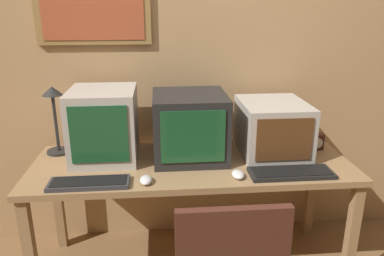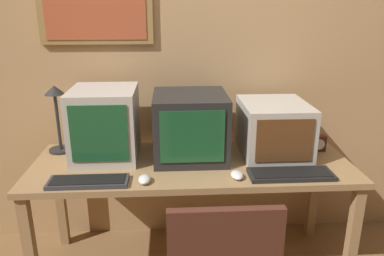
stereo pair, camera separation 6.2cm
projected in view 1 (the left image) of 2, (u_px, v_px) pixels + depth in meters
name	position (u px, v px, depth m)	size (l,w,h in m)	color
wall_back	(185.00, 55.00, 2.47)	(8.00, 0.08, 2.60)	tan
desk	(192.00, 173.00, 2.24)	(1.87, 0.69, 0.73)	#99754C
monitor_left	(104.00, 125.00, 2.22)	(0.38, 0.42, 0.42)	#B7B2A8
monitor_center	(190.00, 126.00, 2.24)	(0.43, 0.44, 0.39)	black
monitor_right	(272.00, 128.00, 2.31)	(0.39, 0.47, 0.33)	#B7B2A8
keyboard_main	(89.00, 183.00, 1.93)	(0.41, 0.14, 0.03)	#333338
keyboard_side	(291.00, 173.00, 2.05)	(0.46, 0.17, 0.03)	black
mouse_near_keyboard	(146.00, 180.00, 1.95)	(0.06, 0.10, 0.04)	silver
mouse_far_corner	(238.00, 174.00, 2.02)	(0.07, 0.11, 0.03)	silver
desk_clock	(316.00, 142.00, 2.40)	(0.09, 0.06, 0.10)	#4C231E
desk_lamp	(54.00, 111.00, 2.27)	(0.15, 0.15, 0.42)	black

